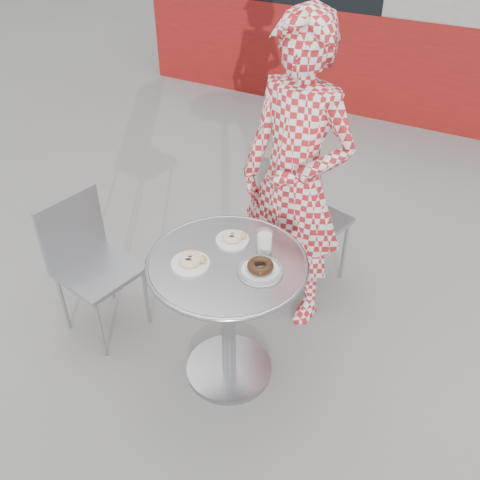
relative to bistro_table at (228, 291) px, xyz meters
The scene contains 9 objects.
ground 0.58m from the bistro_table, ahead, with size 60.00×60.00×0.00m, color gray.
bistro_table is the anchor object (origin of this frame).
chair_far 0.94m from the bistro_table, 87.15° to the left, with size 0.53×0.53×0.90m.
chair_left 0.87m from the bistro_table, behind, with size 0.46×0.46×0.82m.
seated_person 0.70m from the bistro_table, 84.64° to the left, with size 0.64×0.42×1.76m, color #A91A20.
plate_far 0.26m from the bistro_table, 108.93° to the left, with size 0.16×0.16×0.04m.
plate_near 0.26m from the bistro_table, 143.80° to the right, with size 0.18×0.18×0.05m.
plate_checker 0.26m from the bistro_table, ahead, with size 0.21×0.21×0.05m.
milk_cup 0.31m from the bistro_table, 50.12° to the left, with size 0.07×0.07×0.12m.
Camera 1 is at (0.91, -1.66, 2.33)m, focal length 40.00 mm.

